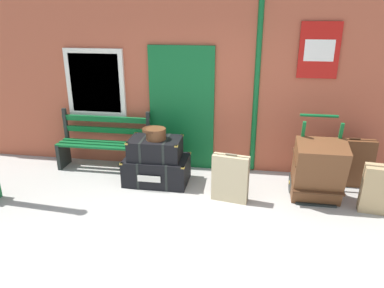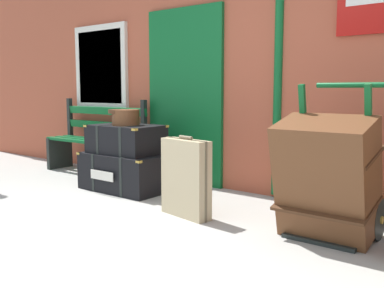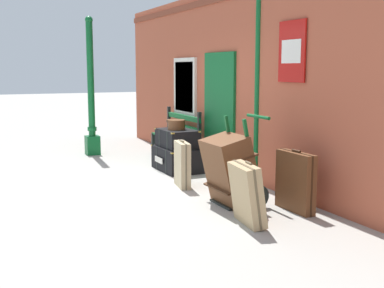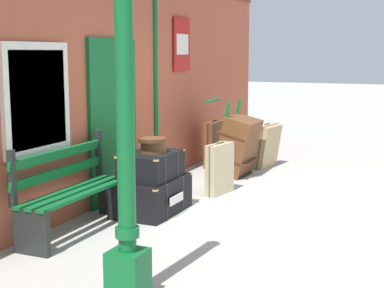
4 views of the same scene
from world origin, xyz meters
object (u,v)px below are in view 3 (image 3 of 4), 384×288
Objects in this scene: lamp_post at (91,103)px; suitcase_umber at (247,194)px; round_hatbox at (176,124)px; large_brown_trunk at (230,170)px; suitcase_oxblood at (182,164)px; platform_bench at (177,137)px; suitcase_slate at (295,182)px; steamer_trunk_base at (178,159)px; steamer_trunk_middle at (177,138)px; porters_trolley at (241,184)px.

lamp_post is 3.85× the size of suitcase_umber.
lamp_post is 2.52m from round_hatbox.
large_brown_trunk is 1.28× the size of suitcase_umber.
suitcase_oxblood is (1.19, -0.40, -0.49)m from round_hatbox.
platform_bench reaches higher than suitcase_umber.
suitcase_umber is (3.27, -0.48, -0.48)m from round_hatbox.
suitcase_slate reaches higher than suitcase_umber.
suitcase_oxblood is (-1.23, -0.16, -0.13)m from large_brown_trunk.
round_hatbox reaches higher than suitcase_oxblood.
steamer_trunk_base is 0.37m from steamer_trunk_middle.
porters_trolley reaches higher than suitcase_umber.
porters_trolley reaches higher than suitcase_oxblood.
steamer_trunk_base is 1.28m from suitcase_oxblood.
round_hatbox is at bearing 22.61° from lamp_post.
steamer_trunk_middle is at bearing -173.22° from suitcase_slate.
large_brown_trunk is (2.42, -0.27, 0.27)m from steamer_trunk_base.
steamer_trunk_base is 0.63m from round_hatbox.
steamer_trunk_middle is at bearing 119.98° from round_hatbox.
suitcase_oxblood is 0.92× the size of suitcase_slate.
steamer_trunk_base is at bearing 23.18° from lamp_post.
suitcase_slate is (0.60, 0.45, 0.11)m from porters_trolley.
suitcase_oxblood is at bearing -164.69° from porters_trolley.
suitcase_umber is at bearing -8.79° from steamer_trunk_base.
large_brown_trunk is (2.43, -0.26, -0.10)m from steamer_trunk_middle.
lamp_post is 1.80× the size of platform_bench.
porters_trolley is 1.62× the size of suitcase_oxblood.
suitcase_oxblood is 1.99m from suitcase_slate.
steamer_trunk_base is at bearing 171.21° from suitcase_umber.
porters_trolley reaches higher than platform_bench.
steamer_trunk_base is 2.45m from large_brown_trunk.
lamp_post reaches higher than suitcase_umber.
round_hatbox is at bearing 174.30° from large_brown_trunk.
lamp_post is 7.91× the size of round_hatbox.
platform_bench is 1.14m from steamer_trunk_base.
steamer_trunk_middle is 1.10× the size of suitcase_umber.
suitcase_slate reaches higher than suitcase_oxblood.
lamp_post reaches higher than steamer_trunk_middle.
suitcase_oxblood is at bearing 9.07° from lamp_post.
suitcase_oxblood is (3.51, 0.56, -0.74)m from lamp_post.
platform_bench is 1.95× the size of steamer_trunk_middle.
steamer_trunk_middle is 1.02× the size of suitcase_slate.
steamer_trunk_middle is (2.30, 0.98, -0.51)m from lamp_post.
lamp_post is 3.51× the size of steamer_trunk_middle.
lamp_post reaches higher than platform_bench.
steamer_trunk_base is 3.05m from suitcase_slate.
large_brown_trunk is 0.88m from suitcase_umber.
steamer_trunk_middle is 3.32m from suitcase_umber.
platform_bench is at bearing 168.74° from large_brown_trunk.
round_hatbox is 2.46m from large_brown_trunk.
steamer_trunk_base is at bearing 27.11° from steamer_trunk_middle.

